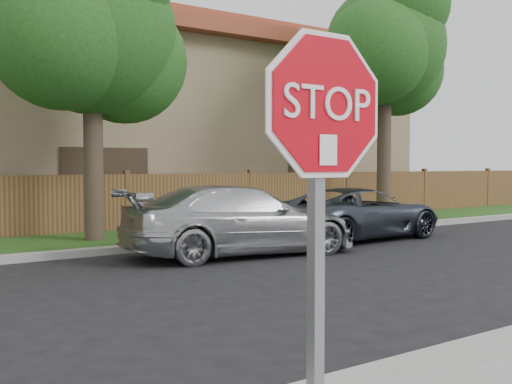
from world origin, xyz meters
TOP-DOWN VIEW (x-y plane):
  - tree_mid at (2.52, 9.57)m, footprint 4.80×3.90m
  - tree_right at (12.02, 9.57)m, footprint 4.80×3.90m
  - stop_sign at (-0.26, -1.48)m, footprint 1.01×0.13m
  - sedan_right at (4.45, 6.51)m, footprint 5.12×2.54m
  - sedan_far_right at (8.33, 7.05)m, footprint 4.74×2.43m

SIDE VIEW (x-z plane):
  - sedan_far_right at x=8.33m, z-range 0.00..1.28m
  - sedan_right at x=4.45m, z-range 0.00..1.43m
  - stop_sign at x=-0.26m, z-range 0.55..3.11m
  - tree_mid at x=2.52m, z-range 1.20..8.55m
  - tree_right at x=12.02m, z-range 1.47..9.67m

